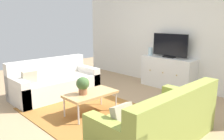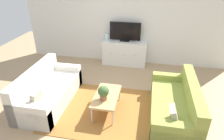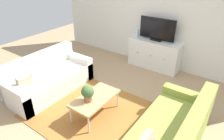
{
  "view_description": "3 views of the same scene",
  "coord_description": "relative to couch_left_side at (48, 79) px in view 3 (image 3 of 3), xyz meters",
  "views": [
    {
      "loc": [
        3.04,
        -2.57,
        1.68
      ],
      "look_at": [
        0.0,
        0.35,
        0.75
      ],
      "focal_mm": 36.4,
      "sensor_mm": 36.0,
      "label": 1
    },
    {
      "loc": [
        0.78,
        -3.59,
        2.82
      ],
      "look_at": [
        0.0,
        0.35,
        0.75
      ],
      "focal_mm": 32.32,
      "sensor_mm": 36.0,
      "label": 2
    },
    {
      "loc": [
        1.95,
        -2.39,
        2.57
      ],
      "look_at": [
        0.0,
        0.35,
        0.75
      ],
      "focal_mm": 32.12,
      "sensor_mm": 36.0,
      "label": 3
    }
  ],
  "objects": [
    {
      "name": "potted_plant",
      "position": [
        1.39,
        -0.21,
        0.3
      ],
      "size": [
        0.23,
        0.23,
        0.31
      ],
      "color": "#936042",
      "rests_on": "coffee_table"
    },
    {
      "name": "wall_back",
      "position": [
        1.44,
        2.65,
        1.08
      ],
      "size": [
        6.4,
        0.12,
        2.7
      ],
      "primitive_type": "cube",
      "color": "silver",
      "rests_on": "ground_plane"
    },
    {
      "name": "flat_screen_tv",
      "position": [
        1.45,
        2.39,
        0.78
      ],
      "size": [
        0.94,
        0.16,
        0.58
      ],
      "color": "black",
      "rests_on": "tv_console"
    },
    {
      "name": "coffee_table",
      "position": [
        1.42,
        -0.06,
        0.1
      ],
      "size": [
        0.5,
        0.94,
        0.4
      ],
      "color": "tan",
      "rests_on": "ground_plane"
    },
    {
      "name": "ground_plane",
      "position": [
        1.44,
        0.1,
        -0.27
      ],
      "size": [
        10.0,
        10.0,
        0.0
      ],
      "primitive_type": "plane",
      "color": "tan"
    },
    {
      "name": "tv_console",
      "position": [
        1.45,
        2.37,
        0.11
      ],
      "size": [
        1.36,
        0.47,
        0.77
      ],
      "color": "white",
      "rests_on": "ground_plane"
    },
    {
      "name": "couch_left_side",
      "position": [
        0.0,
        0.0,
        0.0
      ],
      "size": [
        0.86,
        1.89,
        0.81
      ],
      "color": "silver",
      "rests_on": "ground_plane"
    },
    {
      "name": "glass_vase",
      "position": [
        0.9,
        2.37,
        0.6
      ],
      "size": [
        0.11,
        0.11,
        0.2
      ],
      "primitive_type": "cylinder",
      "color": "silver",
      "rests_on": "tv_console"
    },
    {
      "name": "couch_right_side",
      "position": [
        2.87,
        0.0,
        0.0
      ],
      "size": [
        0.86,
        1.89,
        0.81
      ],
      "color": "olive",
      "rests_on": "ground_plane"
    },
    {
      "name": "area_rug",
      "position": [
        1.44,
        -0.05,
        -0.27
      ],
      "size": [
        2.5,
        1.9,
        0.01
      ],
      "primitive_type": "cube",
      "color": "#9E662D",
      "rests_on": "ground_plane"
    }
  ]
}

